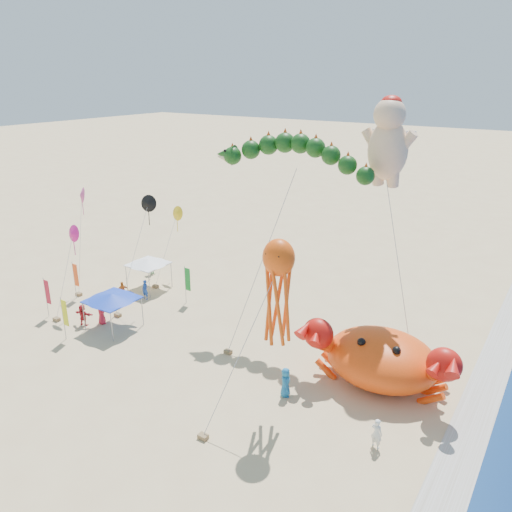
{
  "coord_description": "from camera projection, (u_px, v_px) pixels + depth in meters",
  "views": [
    {
      "loc": [
        14.38,
        -22.9,
        17.42
      ],
      "look_at": [
        -2.0,
        2.0,
        6.5
      ],
      "focal_mm": 35.0,
      "sensor_mm": 36.0,
      "label": 1
    }
  ],
  "objects": [
    {
      "name": "ground",
      "position": [
        265.0,
        368.0,
        31.37
      ],
      "size": [
        320.0,
        320.0,
        0.0
      ],
      "primitive_type": "plane",
      "color": "#D1B784",
      "rests_on": "ground"
    },
    {
      "name": "foam_strip",
      "position": [
        466.0,
        440.0,
        25.18
      ],
      "size": [
        320.0,
        320.0,
        0.0
      ],
      "primitive_type": "plane",
      "color": "silver",
      "rests_on": "ground"
    },
    {
      "name": "crab_inflatable",
      "position": [
        381.0,
        358.0,
        29.28
      ],
      "size": [
        8.99,
        6.05,
        3.94
      ],
      "color": "#FF480D",
      "rests_on": "ground"
    },
    {
      "name": "dragon_kite",
      "position": [
        295.0,
        160.0,
        32.65
      ],
      "size": [
        11.55,
        7.87,
        13.35
      ],
      "color": "#113F11",
      "rests_on": "ground"
    },
    {
      "name": "cherub_kite",
      "position": [
        388.0,
        139.0,
        30.41
      ],
      "size": [
        5.07,
        3.37,
        16.24
      ],
      "color": "#FFCC9B",
      "rests_on": "ground"
    },
    {
      "name": "octopus_kite",
      "position": [
        278.0,
        284.0,
        25.17
      ],
      "size": [
        2.85,
        5.19,
        9.82
      ],
      "color": "#FF520D",
      "rests_on": "ground"
    },
    {
      "name": "canopy_blue",
      "position": [
        112.0,
        297.0,
        35.54
      ],
      "size": [
        3.44,
        3.44,
        2.71
      ],
      "color": "gray",
      "rests_on": "ground"
    },
    {
      "name": "canopy_white",
      "position": [
        148.0,
        262.0,
        42.19
      ],
      "size": [
        3.2,
        3.2,
        2.71
      ],
      "color": "gray",
      "rests_on": "ground"
    },
    {
      "name": "feather_flags",
      "position": [
        95.0,
        290.0,
        37.77
      ],
      "size": [
        8.71,
        9.16,
        3.2
      ],
      "color": "gray",
      "rests_on": "ground"
    },
    {
      "name": "beachgoers",
      "position": [
        152.0,
        311.0,
        37.08
      ],
      "size": [
        26.38,
        11.39,
        1.78
      ],
      "color": "orange",
      "rests_on": "ground"
    },
    {
      "name": "small_kites",
      "position": [
        120.0,
        221.0,
        39.92
      ],
      "size": [
        8.52,
        13.19,
        8.87
      ],
      "color": "#E41987",
      "rests_on": "ground"
    }
  ]
}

